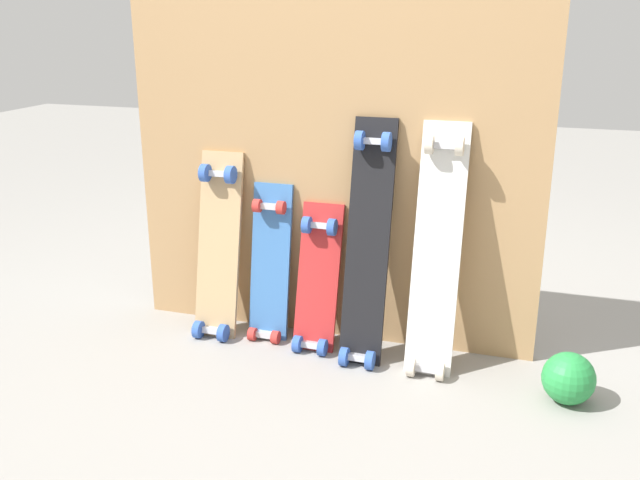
{
  "coord_description": "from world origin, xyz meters",
  "views": [
    {
      "loc": [
        0.78,
        -2.54,
        1.3
      ],
      "look_at": [
        0.0,
        -0.07,
        0.45
      ],
      "focal_mm": 39.88,
      "sensor_mm": 36.0,
      "label": 1
    }
  ],
  "objects_px": {
    "skateboard_natural": "(218,253)",
    "skateboard_red": "(317,285)",
    "skateboard_black": "(367,251)",
    "rubber_ball": "(569,378)",
    "skateboard_white": "(436,258)",
    "skateboard_blue": "(270,271)"
  },
  "relations": [
    {
      "from": "skateboard_blue",
      "to": "skateboard_red",
      "type": "bearing_deg",
      "value": -7.74
    },
    {
      "from": "skateboard_black",
      "to": "skateboard_white",
      "type": "bearing_deg",
      "value": -0.21
    },
    {
      "from": "skateboard_red",
      "to": "skateboard_black",
      "type": "relative_size",
      "value": 0.65
    },
    {
      "from": "skateboard_blue",
      "to": "rubber_ball",
      "type": "relative_size",
      "value": 3.87
    },
    {
      "from": "skateboard_natural",
      "to": "skateboard_black",
      "type": "xyz_separation_m",
      "value": [
        0.63,
        -0.02,
        0.08
      ]
    },
    {
      "from": "skateboard_white",
      "to": "rubber_ball",
      "type": "distance_m",
      "value": 0.61
    },
    {
      "from": "skateboard_natural",
      "to": "skateboard_blue",
      "type": "height_order",
      "value": "skateboard_natural"
    },
    {
      "from": "skateboard_red",
      "to": "skateboard_black",
      "type": "height_order",
      "value": "skateboard_black"
    },
    {
      "from": "skateboard_natural",
      "to": "skateboard_black",
      "type": "bearing_deg",
      "value": -2.24
    },
    {
      "from": "skateboard_blue",
      "to": "rubber_ball",
      "type": "distance_m",
      "value": 1.2
    },
    {
      "from": "skateboard_red",
      "to": "rubber_ball",
      "type": "height_order",
      "value": "skateboard_red"
    },
    {
      "from": "skateboard_blue",
      "to": "skateboard_white",
      "type": "relative_size",
      "value": 0.72
    },
    {
      "from": "skateboard_red",
      "to": "rubber_ball",
      "type": "xyz_separation_m",
      "value": [
        0.96,
        -0.17,
        -0.16
      ]
    },
    {
      "from": "skateboard_blue",
      "to": "rubber_ball",
      "type": "bearing_deg",
      "value": -9.52
    },
    {
      "from": "skateboard_natural",
      "to": "skateboard_red",
      "type": "xyz_separation_m",
      "value": [
        0.43,
        -0.0,
        -0.09
      ]
    },
    {
      "from": "skateboard_red",
      "to": "skateboard_white",
      "type": "xyz_separation_m",
      "value": [
        0.47,
        -0.02,
        0.17
      ]
    },
    {
      "from": "skateboard_natural",
      "to": "skateboard_black",
      "type": "relative_size",
      "value": 0.83
    },
    {
      "from": "skateboard_red",
      "to": "skateboard_black",
      "type": "distance_m",
      "value": 0.27
    },
    {
      "from": "skateboard_white",
      "to": "skateboard_natural",
      "type": "bearing_deg",
      "value": 178.35
    },
    {
      "from": "skateboard_blue",
      "to": "skateboard_red",
      "type": "distance_m",
      "value": 0.22
    },
    {
      "from": "skateboard_natural",
      "to": "skateboard_red",
      "type": "distance_m",
      "value": 0.44
    },
    {
      "from": "skateboard_black",
      "to": "rubber_ball",
      "type": "height_order",
      "value": "skateboard_black"
    }
  ]
}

